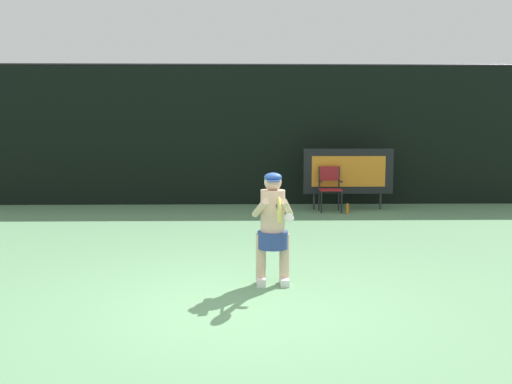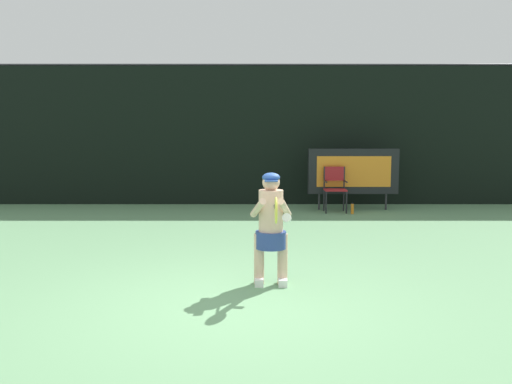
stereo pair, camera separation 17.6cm
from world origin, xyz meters
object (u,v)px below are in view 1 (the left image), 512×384
at_px(water_bottle, 347,209).
at_px(tennis_racket, 279,210).
at_px(umpire_chair, 330,186).
at_px(tennis_player, 273,225).
at_px(scoreboard, 348,171).

relative_size(water_bottle, tennis_racket, 0.44).
height_order(umpire_chair, tennis_player, tennis_player).
height_order(scoreboard, tennis_player, scoreboard).
bearing_deg(scoreboard, tennis_racket, -106.86).
relative_size(scoreboard, water_bottle, 8.30).
bearing_deg(water_bottle, umpire_chair, 136.36).
distance_m(scoreboard, tennis_player, 6.92).
bearing_deg(umpire_chair, water_bottle, -43.64).
relative_size(water_bottle, tennis_player, 0.19).
relative_size(umpire_chair, tennis_player, 0.75).
bearing_deg(scoreboard, tennis_player, -108.47).
bearing_deg(tennis_racket, tennis_player, 106.56).
distance_m(scoreboard, tennis_racket, 7.40).
distance_m(umpire_chair, tennis_player, 6.43).
height_order(umpire_chair, water_bottle, umpire_chair).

